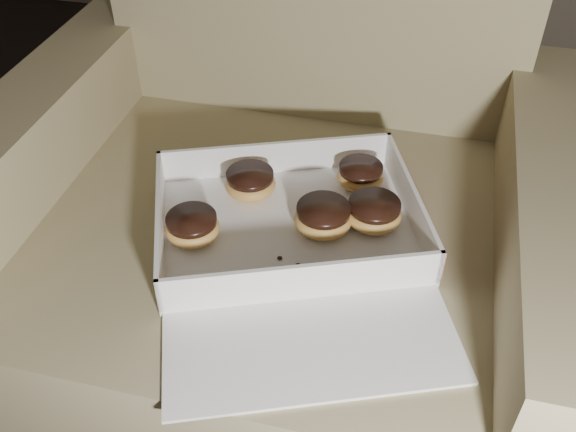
% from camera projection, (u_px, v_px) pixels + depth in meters
% --- Properties ---
extents(armchair, '(0.87, 0.74, 0.91)m').
position_uv_depth(armchair, '(281.00, 245.00, 1.07)').
color(armchair, '#8C7E59').
rests_on(armchair, floor).
extents(bakery_box, '(0.48, 0.52, 0.06)m').
position_uv_depth(bakery_box, '(294.00, 242.00, 0.88)').
color(bakery_box, white).
rests_on(bakery_box, armchair).
extents(donut_a, '(0.08, 0.08, 0.04)m').
position_uv_depth(donut_a, '(374.00, 213.00, 0.90)').
color(donut_a, '#E7B451').
rests_on(donut_a, bakery_box).
extents(donut_b, '(0.07, 0.07, 0.04)m').
position_uv_depth(donut_b, '(360.00, 175.00, 0.97)').
color(donut_b, '#E7B451').
rests_on(donut_b, bakery_box).
extents(donut_c, '(0.08, 0.08, 0.04)m').
position_uv_depth(donut_c, '(250.00, 182.00, 0.95)').
color(donut_c, '#E7B451').
rests_on(donut_c, bakery_box).
extents(donut_d, '(0.07, 0.07, 0.04)m').
position_uv_depth(donut_d, '(192.00, 227.00, 0.88)').
color(donut_d, '#E7B451').
rests_on(donut_d, bakery_box).
extents(donut_e, '(0.08, 0.08, 0.04)m').
position_uv_depth(donut_e, '(323.00, 217.00, 0.89)').
color(donut_e, '#E7B451').
rests_on(donut_e, bakery_box).
extents(crumb_a, '(0.01, 0.01, 0.00)m').
position_uv_depth(crumb_a, '(280.00, 258.00, 0.86)').
color(crumb_a, black).
rests_on(crumb_a, bakery_box).
extents(crumb_b, '(0.01, 0.01, 0.00)m').
position_uv_depth(crumb_b, '(366.00, 230.00, 0.90)').
color(crumb_b, black).
rests_on(crumb_b, bakery_box).
extents(crumb_c, '(0.01, 0.01, 0.00)m').
position_uv_depth(crumb_c, '(344.00, 277.00, 0.83)').
color(crumb_c, black).
rests_on(crumb_c, bakery_box).
extents(crumb_d, '(0.01, 0.01, 0.00)m').
position_uv_depth(crumb_d, '(298.00, 265.00, 0.85)').
color(crumb_d, black).
rests_on(crumb_d, bakery_box).
extents(crumb_e, '(0.01, 0.01, 0.00)m').
position_uv_depth(crumb_e, '(287.00, 286.00, 0.82)').
color(crumb_e, black).
rests_on(crumb_e, bakery_box).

